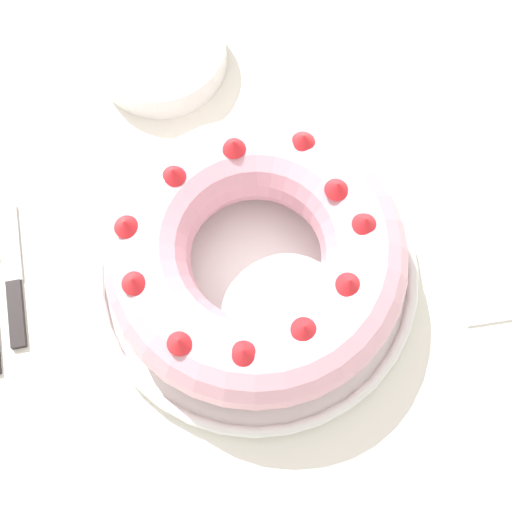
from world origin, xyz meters
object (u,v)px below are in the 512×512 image
bundt_cake (256,256)px  side_bowl (160,53)px  cake_knife (14,284)px  serving_dish (256,273)px

bundt_cake → side_bowl: bundt_cake is taller
cake_knife → side_bowl: side_bowl is taller
serving_dish → cake_knife: serving_dish is taller
serving_dish → bundt_cake: (-0.00, -0.00, 0.06)m
cake_knife → serving_dish: bearing=-15.3°
cake_knife → side_bowl: bearing=44.8°
serving_dish → cake_knife: size_ratio=2.11×
serving_dish → side_bowl: (-0.06, 0.30, 0.01)m
bundt_cake → cake_knife: size_ratio=1.86×
serving_dish → side_bowl: size_ratio=2.20×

